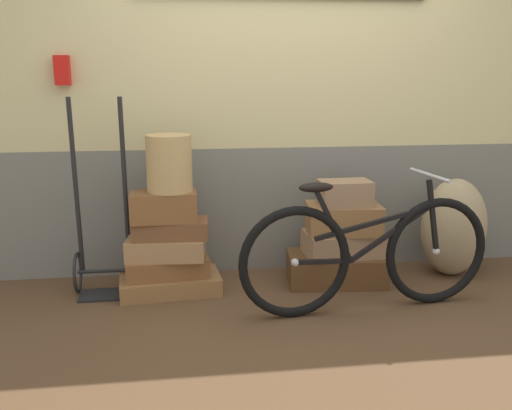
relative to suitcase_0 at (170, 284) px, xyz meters
name	(u,v)px	position (x,y,z in m)	size (l,w,h in m)	color
ground	(300,310)	(0.85, -0.36, -0.09)	(8.74, 5.20, 0.06)	#513823
station_building	(281,98)	(0.87, 0.48, 1.25)	(6.74, 0.74, 2.62)	slate
suitcase_0	(170,284)	(0.00, 0.00, 0.00)	(0.69, 0.37, 0.12)	olive
suitcase_1	(167,265)	(-0.02, 0.02, 0.13)	(0.57, 0.33, 0.13)	brown
suitcase_2	(166,248)	(-0.02, -0.02, 0.27)	(0.53, 0.27, 0.14)	#9E754C
suitcase_3	(171,229)	(0.02, -0.01, 0.40)	(0.50, 0.25, 0.12)	brown
suitcase_4	(164,207)	(-0.02, -0.03, 0.56)	(0.44, 0.24, 0.20)	brown
suitcase_5	(336,268)	(1.20, 0.02, 0.05)	(0.70, 0.38, 0.21)	brown
suitcase_6	(343,243)	(1.25, 0.01, 0.24)	(0.55, 0.33, 0.17)	#937051
suitcase_7	(343,218)	(1.24, 0.01, 0.43)	(0.51, 0.33, 0.20)	olive
suitcase_8	(345,193)	(1.23, -0.02, 0.62)	(0.36, 0.23, 0.18)	#937051
wicker_basket	(169,163)	(0.02, 0.00, 0.85)	(0.30, 0.30, 0.38)	tan
luggage_trolley	(104,248)	(-0.45, 0.08, 0.26)	(0.41, 0.36, 1.35)	black
burlap_sack	(454,227)	(2.12, 0.07, 0.31)	(0.49, 0.42, 0.74)	#9E8966
bicycle	(367,254)	(1.26, -0.48, 0.32)	(1.69, 0.46, 0.88)	black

